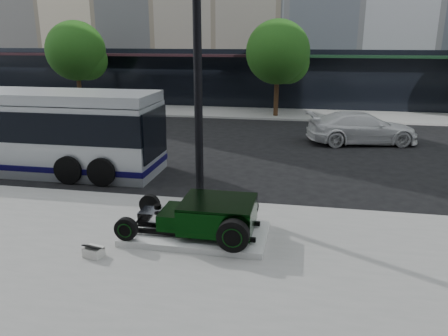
% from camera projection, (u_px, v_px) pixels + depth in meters
% --- Properties ---
extents(ground, '(120.00, 120.00, 0.00)m').
position_uv_depth(ground, '(218.00, 182.00, 14.93)').
color(ground, black).
rests_on(ground, ground).
extents(sidewalk_far, '(70.00, 4.00, 0.12)m').
position_uv_depth(sidewalk_far, '(261.00, 113.00, 28.09)').
color(sidewalk_far, gray).
rests_on(sidewalk_far, ground).
extents(street_trees, '(29.80, 3.80, 5.70)m').
position_uv_depth(street_trees, '(280.00, 55.00, 25.95)').
color(street_trees, black).
rests_on(street_trees, sidewalk_far).
extents(display_plinth, '(3.40, 1.80, 0.15)m').
position_uv_depth(display_plinth, '(196.00, 233.00, 10.57)').
color(display_plinth, silver).
rests_on(display_plinth, sidewalk_near).
extents(hot_rod, '(3.22, 2.00, 0.81)m').
position_uv_depth(hot_rod, '(209.00, 215.00, 10.37)').
color(hot_rod, black).
rests_on(hot_rod, display_plinth).
extents(info_plaque, '(0.46, 0.38, 0.31)m').
position_uv_depth(info_plaque, '(94.00, 251.00, 9.58)').
color(info_plaque, silver).
rests_on(info_plaque, sidewalk_near).
extents(lamppost, '(0.41, 0.41, 7.48)m').
position_uv_depth(lamppost, '(198.00, 83.00, 11.66)').
color(lamppost, black).
rests_on(lamppost, sidewalk_near).
extents(transit_bus, '(12.12, 2.88, 2.92)m').
position_uv_depth(transit_bus, '(0.00, 129.00, 16.18)').
color(transit_bus, '#B6BBC1').
rests_on(transit_bus, ground).
extents(white_sedan, '(5.33, 3.03, 1.46)m').
position_uv_depth(white_sedan, '(362.00, 128.00, 20.21)').
color(white_sedan, silver).
rests_on(white_sedan, ground).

